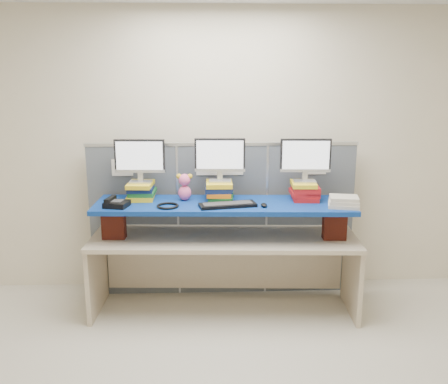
{
  "coord_description": "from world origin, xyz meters",
  "views": [
    {
      "loc": [
        -0.16,
        -2.92,
        2.22
      ],
      "look_at": [
        0.0,
        1.36,
        1.15
      ],
      "focal_mm": 40.0,
      "sensor_mm": 36.0,
      "label": 1
    }
  ],
  "objects_px": {
    "keyboard": "(228,205)",
    "desk_phone": "(116,203)",
    "monitor_left": "(140,158)",
    "desk": "(224,252)",
    "monitor_center": "(220,157)",
    "monitor_right": "(305,158)",
    "blue_board": "(224,205)"
  },
  "relations": [
    {
      "from": "desk",
      "to": "monitor_left",
      "type": "height_order",
      "value": "monitor_left"
    },
    {
      "from": "monitor_left",
      "to": "monitor_right",
      "type": "bearing_deg",
      "value": -0.0
    },
    {
      "from": "desk",
      "to": "keyboard",
      "type": "bearing_deg",
      "value": -74.39
    },
    {
      "from": "desk",
      "to": "desk_phone",
      "type": "relative_size",
      "value": 10.61
    },
    {
      "from": "monitor_center",
      "to": "desk_phone",
      "type": "distance_m",
      "value": 1.0
    },
    {
      "from": "keyboard",
      "to": "monitor_center",
      "type": "bearing_deg",
      "value": 92.85
    },
    {
      "from": "desk",
      "to": "monitor_left",
      "type": "distance_m",
      "value": 1.14
    },
    {
      "from": "keyboard",
      "to": "monitor_left",
      "type": "bearing_deg",
      "value": 149.64
    },
    {
      "from": "monitor_center",
      "to": "keyboard",
      "type": "xyz_separation_m",
      "value": [
        0.06,
        -0.24,
        -0.38
      ]
    },
    {
      "from": "monitor_right",
      "to": "desk_phone",
      "type": "relative_size",
      "value": 1.98
    },
    {
      "from": "desk",
      "to": "monitor_right",
      "type": "distance_m",
      "value": 1.13
    },
    {
      "from": "monitor_right",
      "to": "desk_phone",
      "type": "bearing_deg",
      "value": -171.28
    },
    {
      "from": "desk",
      "to": "keyboard",
      "type": "xyz_separation_m",
      "value": [
        0.03,
        -0.12,
        0.48
      ]
    },
    {
      "from": "monitor_left",
      "to": "keyboard",
      "type": "xyz_separation_m",
      "value": [
        0.78,
        -0.27,
        -0.37
      ]
    },
    {
      "from": "desk",
      "to": "monitor_center",
      "type": "relative_size",
      "value": 5.37
    },
    {
      "from": "blue_board",
      "to": "keyboard",
      "type": "height_order",
      "value": "keyboard"
    },
    {
      "from": "blue_board",
      "to": "monitor_center",
      "type": "relative_size",
      "value": 5.06
    },
    {
      "from": "monitor_right",
      "to": "keyboard",
      "type": "bearing_deg",
      "value": -161.27
    },
    {
      "from": "monitor_right",
      "to": "monitor_left",
      "type": "bearing_deg",
      "value": 180.0
    },
    {
      "from": "monitor_left",
      "to": "monitor_center",
      "type": "relative_size",
      "value": 1.0
    },
    {
      "from": "monitor_right",
      "to": "desk_phone",
      "type": "xyz_separation_m",
      "value": [
        -1.67,
        -0.18,
        -0.36
      ]
    },
    {
      "from": "monitor_left",
      "to": "desk",
      "type": "bearing_deg",
      "value": -8.88
    },
    {
      "from": "blue_board",
      "to": "desk_phone",
      "type": "height_order",
      "value": "desk_phone"
    },
    {
      "from": "blue_board",
      "to": "monitor_right",
      "type": "xyz_separation_m",
      "value": [
        0.73,
        0.08,
        0.41
      ]
    },
    {
      "from": "desk_phone",
      "to": "monitor_left",
      "type": "bearing_deg",
      "value": 65.95
    },
    {
      "from": "monitor_right",
      "to": "monitor_center",
      "type": "bearing_deg",
      "value": 180.0
    },
    {
      "from": "blue_board",
      "to": "desk_phone",
      "type": "distance_m",
      "value": 0.95
    },
    {
      "from": "keyboard",
      "to": "desk_phone",
      "type": "relative_size",
      "value": 2.25
    },
    {
      "from": "monitor_center",
      "to": "desk_phone",
      "type": "bearing_deg",
      "value": -164.13
    },
    {
      "from": "monitor_center",
      "to": "keyboard",
      "type": "height_order",
      "value": "monitor_center"
    },
    {
      "from": "monitor_center",
      "to": "monitor_right",
      "type": "xyz_separation_m",
      "value": [
        0.76,
        -0.04,
        -0.0
      ]
    },
    {
      "from": "keyboard",
      "to": "desk_phone",
      "type": "distance_m",
      "value": 0.97
    }
  ]
}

